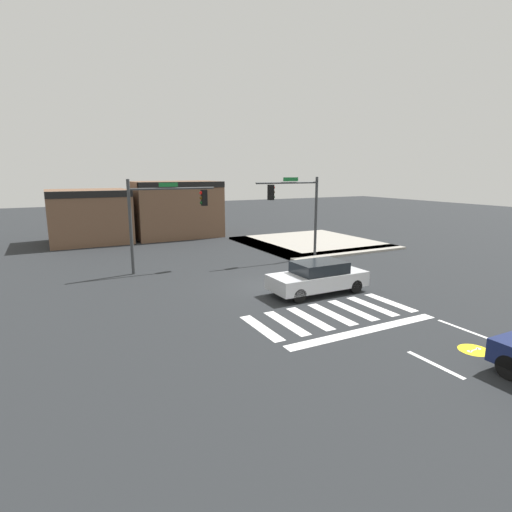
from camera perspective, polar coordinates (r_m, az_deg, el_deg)
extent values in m
plane|color=#232628|center=(20.50, 2.84, -4.39)|extent=(120.00, 120.00, 0.00)
cube|color=silver|center=(15.27, 0.75, -10.11)|extent=(0.47, 2.81, 0.01)
cube|color=silver|center=(15.77, 4.28, -9.41)|extent=(0.47, 2.81, 0.01)
cube|color=silver|center=(16.34, 7.57, -8.72)|extent=(0.47, 2.81, 0.01)
cube|color=silver|center=(16.96, 10.61, -8.05)|extent=(0.47, 2.81, 0.01)
cube|color=silver|center=(17.62, 13.43, -7.41)|extent=(0.47, 2.81, 0.01)
cube|color=silver|center=(18.32, 16.02, -6.80)|extent=(0.47, 2.81, 0.01)
cube|color=silver|center=(19.06, 18.42, -6.23)|extent=(0.47, 2.81, 0.01)
cube|color=white|center=(15.54, 15.21, -10.13)|extent=(6.80, 0.50, 0.01)
cube|color=white|center=(13.70, 23.95, -13.83)|extent=(0.16, 2.00, 0.01)
cylinder|color=yellow|center=(15.26, 28.44, -11.61)|extent=(0.99, 0.99, 0.01)
cylinder|color=white|center=(15.08, 27.95, -11.82)|extent=(0.16, 0.16, 0.00)
cylinder|color=white|center=(15.43, 28.92, -11.39)|extent=(0.16, 0.16, 0.00)
cube|color=white|center=(15.26, 28.44, -11.60)|extent=(0.45, 0.04, 0.00)
cube|color=#9E998E|center=(29.72, 12.82, 0.55)|extent=(10.00, 1.60, 0.15)
cube|color=#9E998E|center=(31.27, 1.20, 1.38)|extent=(1.60, 10.00, 0.15)
cube|color=#9E998E|center=(33.46, 7.53, 1.97)|extent=(10.00, 10.00, 0.15)
cube|color=brown|center=(36.13, -22.55, 5.22)|extent=(6.21, 5.69, 4.31)
cube|color=black|center=(33.36, -22.39, 8.06)|extent=(6.21, 0.50, 0.50)
cube|color=brown|center=(37.18, -11.29, 6.52)|extent=(7.40, 5.17, 4.92)
cube|color=black|center=(34.77, -10.31, 9.86)|extent=(7.40, 0.50, 0.50)
cylinder|color=#383A3D|center=(23.60, -17.29, 3.85)|extent=(0.18, 0.18, 5.33)
cylinder|color=#383A3D|center=(23.99, -11.67, 9.32)|extent=(4.98, 0.12, 0.12)
cube|color=black|center=(24.60, -7.34, 8.17)|extent=(0.32, 0.32, 0.95)
sphere|color=red|center=(24.53, -7.74, 8.84)|extent=(0.22, 0.22, 0.22)
sphere|color=#4C330C|center=(24.54, -7.72, 8.16)|extent=(0.22, 0.22, 0.22)
sphere|color=#0C3814|center=(24.56, -7.70, 7.47)|extent=(0.22, 0.22, 0.22)
cube|color=#197233|center=(23.91, -12.27, 9.82)|extent=(1.10, 0.03, 0.24)
cylinder|color=#383A3D|center=(27.51, 8.45, 5.37)|extent=(0.18, 0.18, 5.40)
cylinder|color=#383A3D|center=(26.08, 4.50, 10.27)|extent=(4.53, 0.12, 0.12)
cube|color=black|center=(25.48, 2.11, 8.97)|extent=(0.32, 0.32, 0.95)
sphere|color=red|center=(25.55, 2.45, 9.64)|extent=(0.22, 0.22, 0.22)
sphere|color=#4C330C|center=(25.56, 2.45, 8.98)|extent=(0.22, 0.22, 0.22)
sphere|color=#0C3814|center=(25.58, 2.44, 8.32)|extent=(0.22, 0.22, 0.22)
cube|color=#197233|center=(26.20, 4.93, 10.75)|extent=(1.10, 0.03, 0.24)
cylinder|color=black|center=(13.65, 32.18, -13.16)|extent=(0.22, 0.70, 0.70)
cube|color=#B7BABF|center=(19.54, 8.71, -3.36)|extent=(4.75, 1.92, 0.70)
cube|color=black|center=(19.43, 8.94, -1.58)|extent=(2.40, 1.69, 0.54)
cylinder|color=black|center=(18.07, 6.11, -5.59)|extent=(0.65, 0.22, 0.65)
cylinder|color=black|center=(19.44, 3.35, -4.29)|extent=(0.65, 0.22, 0.65)
cylinder|color=black|center=(19.98, 13.88, -4.18)|extent=(0.65, 0.22, 0.65)
cylinder|color=black|center=(21.22, 10.87, -3.11)|extent=(0.65, 0.22, 0.65)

